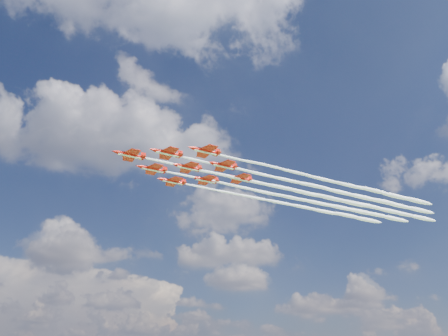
% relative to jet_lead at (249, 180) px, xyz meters
% --- Properties ---
extents(jet_lead, '(100.15, 40.35, 3.06)m').
position_rel_jet_lead_xyz_m(jet_lead, '(0.00, 0.00, 0.00)').
color(jet_lead, red).
extents(jet_row2_port, '(100.15, 40.35, 3.06)m').
position_rel_jet_lead_xyz_m(jet_row2_port, '(13.02, -3.33, 0.00)').
color(jet_row2_port, red).
extents(jet_row2_starb, '(100.15, 40.35, 3.06)m').
position_rel_jet_lead_xyz_m(jet_row2_starb, '(7.81, 10.94, 0.00)').
color(jet_row2_starb, red).
extents(jet_row3_port, '(100.15, 40.35, 3.06)m').
position_rel_jet_lead_xyz_m(jet_row3_port, '(26.04, -6.65, 0.00)').
color(jet_row3_port, red).
extents(jet_row3_centre, '(100.15, 40.35, 3.06)m').
position_rel_jet_lead_xyz_m(jet_row3_centre, '(20.83, 7.61, 0.00)').
color(jet_row3_centre, red).
extents(jet_row3_starb, '(100.15, 40.35, 3.06)m').
position_rel_jet_lead_xyz_m(jet_row3_starb, '(15.62, 21.88, 0.00)').
color(jet_row3_starb, red).
extents(jet_row4_port, '(100.15, 40.35, 3.06)m').
position_rel_jet_lead_xyz_m(jet_row4_port, '(33.85, 4.29, 0.00)').
color(jet_row4_port, red).
extents(jet_row4_starb, '(100.15, 40.35, 3.06)m').
position_rel_jet_lead_xyz_m(jet_row4_starb, '(28.64, 18.55, 0.00)').
color(jet_row4_starb, red).
extents(jet_tail, '(100.15, 40.35, 3.06)m').
position_rel_jet_lead_xyz_m(jet_tail, '(41.66, 15.23, 0.00)').
color(jet_tail, red).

